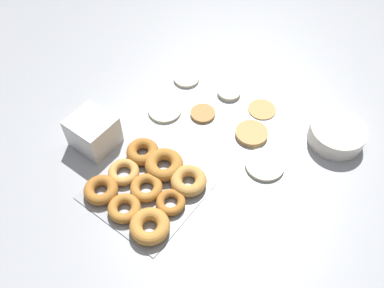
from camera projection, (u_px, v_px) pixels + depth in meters
ground_plane at (211, 141)px, 1.30m from camera, size 3.00×3.00×0.00m
pancake_0 at (165, 110)px, 1.37m from camera, size 0.11×0.11×0.01m
pancake_1 at (229, 92)px, 1.42m from camera, size 0.08×0.08×0.01m
pancake_2 at (203, 113)px, 1.36m from camera, size 0.08×0.08×0.01m
pancake_3 at (265, 165)px, 1.23m from camera, size 0.12×0.12×0.01m
pancake_4 at (262, 109)px, 1.38m from camera, size 0.09×0.09×0.01m
pancake_5 at (186, 79)px, 1.47m from camera, size 0.09×0.09×0.01m
pancake_6 at (252, 133)px, 1.31m from camera, size 0.10×0.10×0.02m
donut_tray at (148, 186)px, 1.17m from camera, size 0.30×0.29×0.04m
batter_bowl at (337, 134)px, 1.28m from camera, size 0.17×0.17×0.06m
container_stack at (93, 132)px, 1.25m from camera, size 0.13×0.12×0.11m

